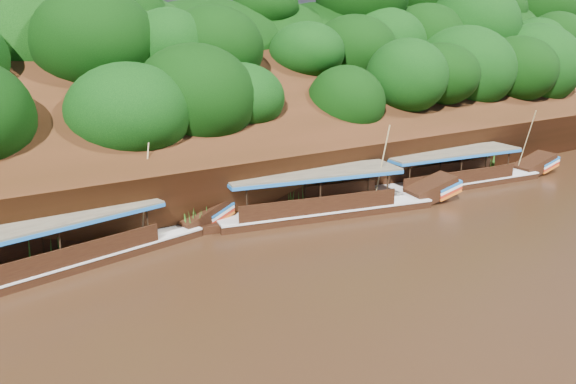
# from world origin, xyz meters

# --- Properties ---
(ground) EXTENTS (160.00, 160.00, 0.00)m
(ground) POSITION_xyz_m (0.00, 0.00, 0.00)
(ground) COLOR black
(ground) RESTS_ON ground
(riverbank) EXTENTS (120.00, 30.06, 19.40)m
(riverbank) POSITION_xyz_m (-0.01, 22.73, 1.89)
(riverbank) COLOR black
(riverbank) RESTS_ON ground
(boat_0) EXTENTS (15.83, 4.20, 5.60)m
(boat_0) POSITION_xyz_m (14.89, 7.58, 0.57)
(boat_0) COLOR black
(boat_0) RESTS_ON ground
(boat_1) EXTENTS (15.78, 5.56, 5.76)m
(boat_1) POSITION_xyz_m (3.20, 7.64, 0.61)
(boat_1) COLOR black
(boat_1) RESTS_ON ground
(boat_2) EXTENTS (15.72, 4.82, 6.41)m
(boat_2) POSITION_xyz_m (-11.07, 8.57, 0.56)
(boat_2) COLOR black
(boat_2) RESTS_ON ground
(reeds) EXTENTS (49.92, 2.49, 1.97)m
(reeds) POSITION_xyz_m (-3.19, 9.45, 0.82)
(reeds) COLOR #276419
(reeds) RESTS_ON ground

